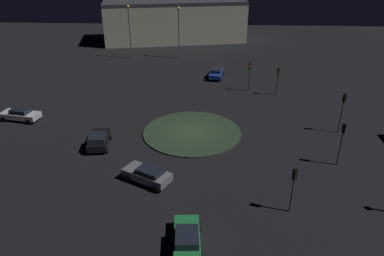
{
  "coord_description": "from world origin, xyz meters",
  "views": [
    {
      "loc": [
        -1.82,
        34.19,
        17.86
      ],
      "look_at": [
        0.0,
        0.0,
        0.58
      ],
      "focal_mm": 33.97,
      "sensor_mm": 36.0,
      "label": 1
    }
  ],
  "objects_px": {
    "car_black": "(98,140)",
    "car_grey": "(148,174)",
    "traffic_light_west": "(342,136)",
    "traffic_light_southwest_near": "(278,76)",
    "traffic_light_west_near": "(343,105)",
    "car_blue": "(216,73)",
    "car_silver": "(21,114)",
    "streetlamp_southeast": "(129,26)",
    "traffic_light_northwest": "(294,181)",
    "streetlamp_south": "(179,25)",
    "car_green": "(187,238)",
    "store_building": "(174,20)",
    "traffic_light_southwest": "(250,71)"
  },
  "relations": [
    {
      "from": "car_green",
      "to": "traffic_light_northwest",
      "type": "relative_size",
      "value": 1.04
    },
    {
      "from": "traffic_light_west",
      "to": "streetlamp_southeast",
      "type": "xyz_separation_m",
      "value": [
        25.61,
        -33.57,
        2.63
      ]
    },
    {
      "from": "car_blue",
      "to": "store_building",
      "type": "bearing_deg",
      "value": -152.42
    },
    {
      "from": "traffic_light_west",
      "to": "traffic_light_southwest_near",
      "type": "relative_size",
      "value": 1.11
    },
    {
      "from": "traffic_light_west",
      "to": "store_building",
      "type": "height_order",
      "value": "store_building"
    },
    {
      "from": "store_building",
      "to": "traffic_light_southwest",
      "type": "bearing_deg",
      "value": 101.83
    },
    {
      "from": "traffic_light_southwest_near",
      "to": "store_building",
      "type": "xyz_separation_m",
      "value": [
        16.45,
        -30.91,
        1.36
      ]
    },
    {
      "from": "streetlamp_southeast",
      "to": "traffic_light_southwest_near",
      "type": "bearing_deg",
      "value": 143.82
    },
    {
      "from": "car_green",
      "to": "traffic_light_southwest",
      "type": "height_order",
      "value": "traffic_light_southwest"
    },
    {
      "from": "traffic_light_southwest_near",
      "to": "traffic_light_northwest",
      "type": "relative_size",
      "value": 0.99
    },
    {
      "from": "car_grey",
      "to": "traffic_light_west_near",
      "type": "distance_m",
      "value": 21.39
    },
    {
      "from": "car_silver",
      "to": "traffic_light_west_near",
      "type": "distance_m",
      "value": 35.18
    },
    {
      "from": "traffic_light_west",
      "to": "store_building",
      "type": "xyz_separation_m",
      "value": [
        19.36,
        -47.87,
        1.07
      ]
    },
    {
      "from": "car_blue",
      "to": "traffic_light_northwest",
      "type": "relative_size",
      "value": 1.18
    },
    {
      "from": "car_silver",
      "to": "car_grey",
      "type": "distance_m",
      "value": 19.84
    },
    {
      "from": "traffic_light_west",
      "to": "streetlamp_south",
      "type": "distance_m",
      "value": 38.19
    },
    {
      "from": "traffic_light_west",
      "to": "traffic_light_northwest",
      "type": "relative_size",
      "value": 1.1
    },
    {
      "from": "traffic_light_west",
      "to": "traffic_light_west_near",
      "type": "distance_m",
      "value": 6.83
    },
    {
      "from": "car_blue",
      "to": "car_black",
      "type": "bearing_deg",
      "value": -20.33
    },
    {
      "from": "car_blue",
      "to": "traffic_light_northwest",
      "type": "height_order",
      "value": "traffic_light_northwest"
    },
    {
      "from": "traffic_light_northwest",
      "to": "car_grey",
      "type": "bearing_deg",
      "value": 41.15
    },
    {
      "from": "car_blue",
      "to": "streetlamp_southeast",
      "type": "height_order",
      "value": "streetlamp_southeast"
    },
    {
      "from": "car_black",
      "to": "traffic_light_west_near",
      "type": "height_order",
      "value": "traffic_light_west_near"
    },
    {
      "from": "car_blue",
      "to": "traffic_light_southwest_near",
      "type": "xyz_separation_m",
      "value": [
        -7.88,
        6.78,
        1.97
      ]
    },
    {
      "from": "car_black",
      "to": "traffic_light_west",
      "type": "xyz_separation_m",
      "value": [
        -22.47,
        2.1,
        2.17
      ]
    },
    {
      "from": "car_blue",
      "to": "traffic_light_west_near",
      "type": "bearing_deg",
      "value": 44.72
    },
    {
      "from": "car_grey",
      "to": "traffic_light_northwest",
      "type": "relative_size",
      "value": 1.16
    },
    {
      "from": "traffic_light_southwest",
      "to": "traffic_light_west",
      "type": "relative_size",
      "value": 0.96
    },
    {
      "from": "car_green",
      "to": "car_grey",
      "type": "distance_m",
      "value": 8.06
    },
    {
      "from": "streetlamp_south",
      "to": "streetlamp_southeast",
      "type": "bearing_deg",
      "value": 2.79
    },
    {
      "from": "car_blue",
      "to": "streetlamp_southeast",
      "type": "distance_m",
      "value": 18.44
    },
    {
      "from": "traffic_light_northwest",
      "to": "traffic_light_west",
      "type": "bearing_deg",
      "value": -71.96
    },
    {
      "from": "car_green",
      "to": "traffic_light_west_near",
      "type": "bearing_deg",
      "value": -45.46
    },
    {
      "from": "car_blue",
      "to": "car_grey",
      "type": "bearing_deg",
      "value": -4.13
    },
    {
      "from": "car_grey",
      "to": "traffic_light_northwest",
      "type": "distance_m",
      "value": 11.8
    },
    {
      "from": "streetlamp_southeast",
      "to": "traffic_light_southwest",
      "type": "bearing_deg",
      "value": 141.51
    },
    {
      "from": "car_black",
      "to": "car_grey",
      "type": "height_order",
      "value": "car_black"
    },
    {
      "from": "car_silver",
      "to": "traffic_light_west_near",
      "type": "bearing_deg",
      "value": -172.08
    },
    {
      "from": "car_black",
      "to": "streetlamp_south",
      "type": "relative_size",
      "value": 0.46
    },
    {
      "from": "car_blue",
      "to": "traffic_light_west",
      "type": "height_order",
      "value": "traffic_light_west"
    },
    {
      "from": "traffic_light_northwest",
      "to": "car_silver",
      "type": "bearing_deg",
      "value": 29.48
    },
    {
      "from": "car_black",
      "to": "streetlamp_south",
      "type": "distance_m",
      "value": 32.7
    },
    {
      "from": "car_green",
      "to": "streetlamp_southeast",
      "type": "height_order",
      "value": "streetlamp_southeast"
    },
    {
      "from": "traffic_light_southwest",
      "to": "traffic_light_southwest_near",
      "type": "distance_m",
      "value": 3.79
    },
    {
      "from": "car_green",
      "to": "store_building",
      "type": "xyz_separation_m",
      "value": [
        6.44,
        -58.57,
        3.31
      ]
    },
    {
      "from": "car_black",
      "to": "streetlamp_southeast",
      "type": "bearing_deg",
      "value": -2.09
    },
    {
      "from": "car_green",
      "to": "car_grey",
      "type": "bearing_deg",
      "value": 23.33
    },
    {
      "from": "car_silver",
      "to": "store_building",
      "type": "xyz_separation_m",
      "value": [
        -13.68,
        -40.22,
        3.3
      ]
    },
    {
      "from": "car_black",
      "to": "car_grey",
      "type": "xyz_separation_m",
      "value": [
        -5.8,
        5.66,
        -0.03
      ]
    },
    {
      "from": "car_green",
      "to": "traffic_light_west_near",
      "type": "height_order",
      "value": "traffic_light_west_near"
    }
  ]
}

